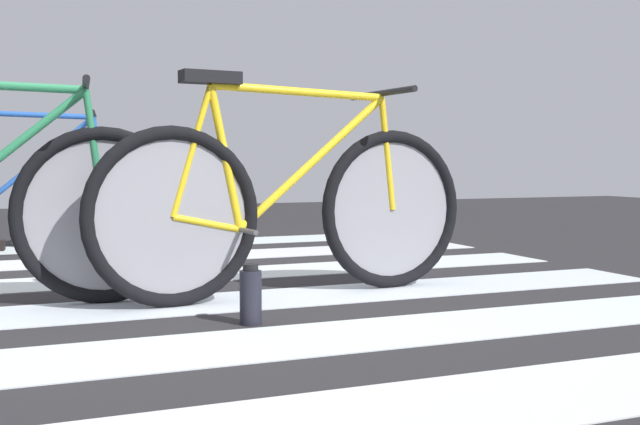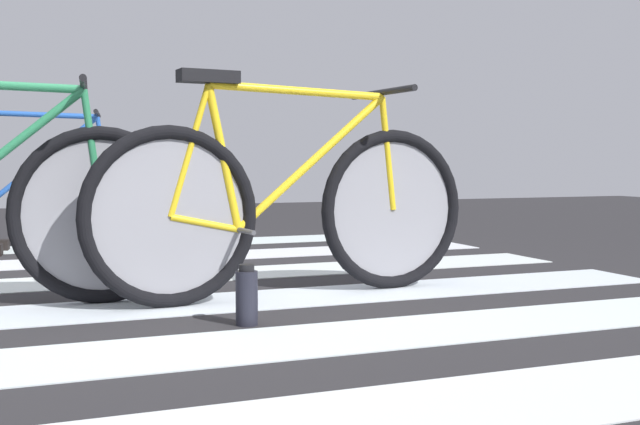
% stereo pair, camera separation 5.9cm
% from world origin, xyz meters
% --- Properties ---
extents(ground, '(18.00, 14.00, 0.02)m').
position_xyz_m(ground, '(0.00, 0.00, 0.01)').
color(ground, '#272628').
extents(crosswalk_markings, '(5.38, 4.26, 0.00)m').
position_xyz_m(crosswalk_markings, '(-0.03, 0.27, 0.02)').
color(crosswalk_markings, silver).
rests_on(crosswalk_markings, ground).
extents(bicycle_1_of_3, '(1.73, 0.52, 0.93)m').
position_xyz_m(bicycle_1_of_3, '(0.75, -0.10, 0.41)').
color(bicycle_1_of_3, black).
rests_on(bicycle_1_of_3, ground).
extents(bicycle_3_of_3, '(1.73, 0.52, 0.93)m').
position_xyz_m(bicycle_3_of_3, '(-0.28, 2.03, 0.41)').
color(bicycle_3_of_3, black).
rests_on(bicycle_3_of_3, ground).
extents(water_bottle, '(0.08, 0.08, 0.21)m').
position_xyz_m(water_bottle, '(0.43, -0.57, 0.12)').
color(water_bottle, black).
rests_on(water_bottle, ground).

